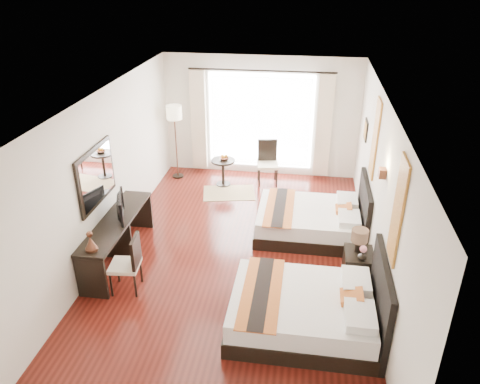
# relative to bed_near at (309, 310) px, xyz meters

# --- Properties ---
(floor) EXTENTS (4.50, 7.50, 0.01)m
(floor) POSITION_rel_bed_near_xyz_m (-1.27, 1.51, -0.31)
(floor) COLOR #3D100B
(floor) RESTS_ON ground
(ceiling) EXTENTS (4.50, 7.50, 0.02)m
(ceiling) POSITION_rel_bed_near_xyz_m (-1.27, 1.51, 2.49)
(ceiling) COLOR white
(ceiling) RESTS_ON wall_headboard
(wall_headboard) EXTENTS (0.01, 7.50, 2.80)m
(wall_headboard) POSITION_rel_bed_near_xyz_m (0.97, 1.51, 1.10)
(wall_headboard) COLOR silver
(wall_headboard) RESTS_ON floor
(wall_desk) EXTENTS (0.01, 7.50, 2.80)m
(wall_desk) POSITION_rel_bed_near_xyz_m (-3.52, 1.51, 1.10)
(wall_desk) COLOR silver
(wall_desk) RESTS_ON floor
(wall_window) EXTENTS (4.50, 0.01, 2.80)m
(wall_window) POSITION_rel_bed_near_xyz_m (-1.27, 5.25, 1.10)
(wall_window) COLOR silver
(wall_window) RESTS_ON floor
(wall_entry) EXTENTS (4.50, 0.01, 2.80)m
(wall_entry) POSITION_rel_bed_near_xyz_m (-1.27, -2.24, 1.10)
(wall_entry) COLOR silver
(wall_entry) RESTS_ON floor
(window_glass) EXTENTS (2.40, 0.02, 2.20)m
(window_glass) POSITION_rel_bed_near_xyz_m (-1.27, 5.24, 1.00)
(window_glass) COLOR white
(window_glass) RESTS_ON wall_window
(sheer_curtain) EXTENTS (2.30, 0.02, 2.10)m
(sheer_curtain) POSITION_rel_bed_near_xyz_m (-1.27, 5.18, 1.00)
(sheer_curtain) COLOR white
(sheer_curtain) RESTS_ON wall_window
(drape_left) EXTENTS (0.35, 0.14, 2.35)m
(drape_left) POSITION_rel_bed_near_xyz_m (-2.72, 5.14, 0.98)
(drape_left) COLOR beige
(drape_left) RESTS_ON floor
(drape_right) EXTENTS (0.35, 0.14, 2.35)m
(drape_right) POSITION_rel_bed_near_xyz_m (0.18, 5.14, 0.98)
(drape_right) COLOR beige
(drape_right) RESTS_ON floor
(art_panel_near) EXTENTS (0.03, 0.50, 1.35)m
(art_panel_near) POSITION_rel_bed_near_xyz_m (0.96, -0.00, 1.65)
(art_panel_near) COLOR maroon
(art_panel_near) RESTS_ON wall_headboard
(art_panel_far) EXTENTS (0.03, 0.50, 1.35)m
(art_panel_far) POSITION_rel_bed_near_xyz_m (0.96, 2.56, 1.65)
(art_panel_far) COLOR maroon
(art_panel_far) RESTS_ON wall_headboard
(wall_sconce) EXTENTS (0.10, 0.14, 0.14)m
(wall_sconce) POSITION_rel_bed_near_xyz_m (0.92, 1.19, 1.62)
(wall_sconce) COLOR #4F2B1C
(wall_sconce) RESTS_ON wall_headboard
(mirror_frame) EXTENTS (0.04, 1.25, 0.95)m
(mirror_frame) POSITION_rel_bed_near_xyz_m (-3.49, 1.24, 1.25)
(mirror_frame) COLOR black
(mirror_frame) RESTS_ON wall_desk
(mirror_glass) EXTENTS (0.01, 1.12, 0.82)m
(mirror_glass) POSITION_rel_bed_near_xyz_m (-3.47, 1.24, 1.25)
(mirror_glass) COLOR white
(mirror_glass) RESTS_ON mirror_frame
(bed_near) EXTENTS (2.07, 1.61, 1.16)m
(bed_near) POSITION_rel_bed_near_xyz_m (0.00, 0.00, 0.00)
(bed_near) COLOR black
(bed_near) RESTS_ON floor
(bed_far) EXTENTS (1.99, 1.55, 1.12)m
(bed_far) POSITION_rel_bed_near_xyz_m (0.04, 2.56, -0.01)
(bed_far) COLOR black
(bed_far) RESTS_ON floor
(nightstand) EXTENTS (0.45, 0.56, 0.53)m
(nightstand) POSITION_rel_bed_near_xyz_m (0.75, 1.19, -0.04)
(nightstand) COLOR black
(nightstand) RESTS_ON floor
(table_lamp) EXTENTS (0.26, 0.26, 0.42)m
(table_lamp) POSITION_rel_bed_near_xyz_m (0.73, 1.25, 0.48)
(table_lamp) COLOR black
(table_lamp) RESTS_ON nightstand
(vase) EXTENTS (0.15, 0.15, 0.14)m
(vase) POSITION_rel_bed_near_xyz_m (0.77, 1.00, 0.27)
(vase) COLOR black
(vase) RESTS_ON nightstand
(console_desk) EXTENTS (0.50, 2.20, 0.76)m
(console_desk) POSITION_rel_bed_near_xyz_m (-3.26, 1.24, 0.08)
(console_desk) COLOR black
(console_desk) RESTS_ON floor
(television) EXTENTS (0.34, 0.71, 0.41)m
(television) POSITION_rel_bed_near_xyz_m (-3.24, 1.33, 0.66)
(television) COLOR black
(television) RESTS_ON console_desk
(bronze_figurine) EXTENTS (0.19, 0.19, 0.29)m
(bronze_figurine) POSITION_rel_bed_near_xyz_m (-3.26, 0.33, 0.60)
(bronze_figurine) COLOR #4F2B1C
(bronze_figurine) RESTS_ON console_desk
(desk_chair) EXTENTS (0.48, 0.48, 0.95)m
(desk_chair) POSITION_rel_bed_near_xyz_m (-2.81, 0.44, -0.01)
(desk_chair) COLOR beige
(desk_chair) RESTS_ON floor
(floor_lamp) EXTENTS (0.35, 0.35, 1.74)m
(floor_lamp) POSITION_rel_bed_near_xyz_m (-3.18, 4.70, 1.17)
(floor_lamp) COLOR black
(floor_lamp) RESTS_ON floor
(side_table) EXTENTS (0.54, 0.54, 0.62)m
(side_table) POSITION_rel_bed_near_xyz_m (-2.02, 4.42, 0.01)
(side_table) COLOR black
(side_table) RESTS_ON floor
(fruit_bowl) EXTENTS (0.27, 0.27, 0.05)m
(fruit_bowl) POSITION_rel_bed_near_xyz_m (-1.99, 4.43, 0.34)
(fruit_bowl) COLOR #402C17
(fruit_bowl) RESTS_ON side_table
(window_chair) EXTENTS (0.54, 0.54, 1.01)m
(window_chair) POSITION_rel_bed_near_xyz_m (-1.03, 4.66, 0.00)
(window_chair) COLOR beige
(window_chair) RESTS_ON floor
(jute_rug) EXTENTS (1.26, 0.98, 0.01)m
(jute_rug) POSITION_rel_bed_near_xyz_m (-1.82, 4.01, -0.30)
(jute_rug) COLOR #9E8C5E
(jute_rug) RESTS_ON floor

